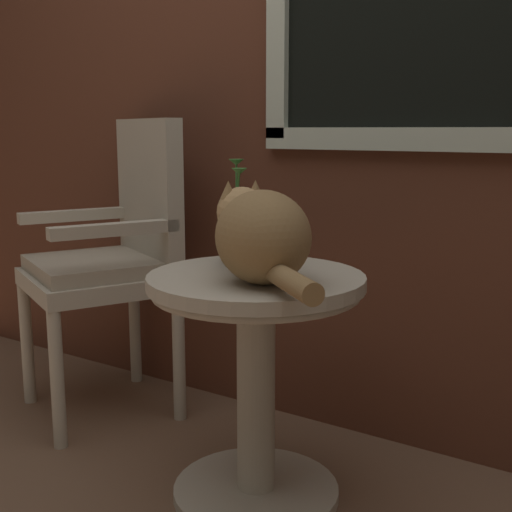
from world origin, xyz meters
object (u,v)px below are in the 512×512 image
(pewter_vase_with_ivy, at_px, (237,232))
(wicker_chair, at_px, (116,250))
(wicker_side_table, at_px, (256,349))
(cat, at_px, (260,234))

(pewter_vase_with_ivy, bearing_deg, wicker_chair, 166.60)
(wicker_chair, bearing_deg, wicker_side_table, -17.83)
(wicker_chair, distance_m, pewter_vase_with_ivy, 0.67)
(wicker_side_table, relative_size, wicker_chair, 0.61)
(pewter_vase_with_ivy, bearing_deg, cat, -40.80)
(wicker_chair, height_order, cat, wicker_chair)
(pewter_vase_with_ivy, bearing_deg, wicker_side_table, -36.45)
(wicker_chair, relative_size, cat, 2.21)
(cat, bearing_deg, pewter_vase_with_ivy, 139.20)
(wicker_side_table, bearing_deg, pewter_vase_with_ivy, 143.55)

